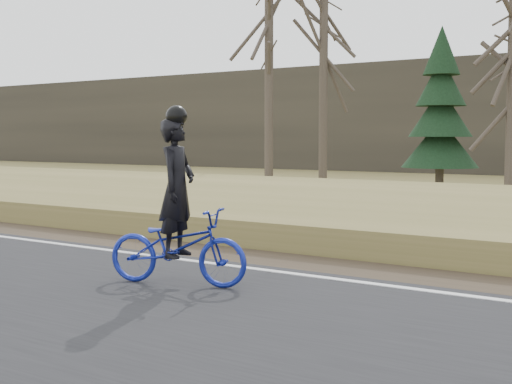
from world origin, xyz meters
The scene contains 11 objects.
ground centered at (0.00, 0.00, 0.00)m, with size 120.00×120.00×0.00m, color olive.
road centered at (0.00, -2.50, 0.03)m, with size 120.00×6.00×0.06m, color black.
edge_line centered at (0.00, 0.20, 0.07)m, with size 120.00×0.12×0.01m, color silver.
shoulder centered at (0.00, 1.20, 0.02)m, with size 120.00×1.60×0.04m, color #473A2B.
embankment centered at (0.00, 4.20, 0.22)m, with size 120.00×5.00×0.44m, color olive.
ballast centered at (0.00, 8.00, 0.23)m, with size 120.00×3.00×0.45m, color slate.
railroad centered at (0.00, 8.00, 0.53)m, with size 120.00×2.40×0.29m.
cyclist centered at (-1.24, -1.19, 0.76)m, with size 1.91×1.11×2.20m.
bare_tree_far_left centered at (-11.37, 16.04, 4.14)m, with size 0.36×0.36×8.27m, color brown.
bare_tree_left centered at (-10.02, 18.04, 4.37)m, with size 0.36×0.36×8.75m, color brown.
conifer centered at (-4.20, 15.82, 2.68)m, with size 2.60×2.60×5.66m.
Camera 1 is at (4.48, -7.77, 1.87)m, focal length 50.00 mm.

